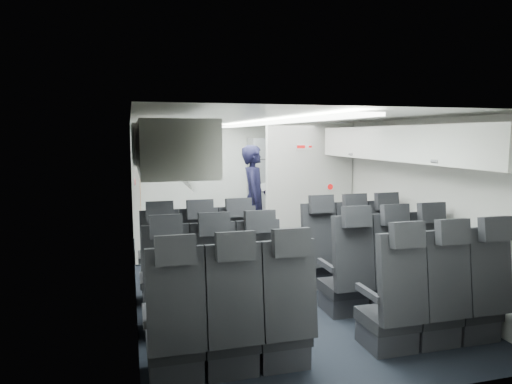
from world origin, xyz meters
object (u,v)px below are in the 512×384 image
flight_attendant (254,199)px  seat_row_mid (302,282)px  boarding_door (137,199)px  carry_on_bag (162,146)px  seat_row_rear (340,314)px  seat_row_front (276,260)px  galley_unit (271,186)px

flight_attendant → seat_row_mid: bearing=-165.4°
boarding_door → carry_on_bag: bearing=-82.0°
seat_row_rear → boarding_door: bearing=112.9°
seat_row_front → flight_attendant: (0.27, 2.01, 0.49)m
boarding_door → flight_attendant: (1.91, -0.07, -0.06)m
boarding_door → seat_row_front: bearing=-51.8°
seat_row_rear → galley_unit: (0.95, 5.05, 0.55)m
galley_unit → boarding_door: 2.84m
seat_row_front → carry_on_bag: size_ratio=9.14×
carry_on_bag → boarding_door: bearing=80.1°
seat_row_rear → carry_on_bag: bearing=125.9°
flight_attendant → carry_on_bag: (-1.63, -1.93, 0.93)m
seat_row_mid → flight_attendant: size_ratio=1.86×
seat_row_mid → boarding_door: size_ratio=1.79×
seat_row_rear → boarding_door: size_ratio=1.79×
seat_row_mid → seat_row_rear: size_ratio=1.00×
seat_row_mid → boarding_door: boarding_door is taller
seat_row_mid → carry_on_bag: size_ratio=9.14×
seat_row_rear → flight_attendant: (0.27, 3.81, 0.49)m
seat_row_mid → seat_row_rear: (0.00, -0.90, 0.00)m
galley_unit → seat_row_mid: bearing=-102.9°
seat_row_front → seat_row_mid: same height
seat_row_rear → flight_attendant: flight_attendant is taller
seat_row_rear → flight_attendant: 3.85m
seat_row_front → seat_row_mid: 0.90m
seat_row_rear → boarding_door: 4.25m
seat_row_rear → boarding_door: boarding_door is taller
flight_attendant → carry_on_bag: size_ratio=4.92×
seat_row_mid → carry_on_bag: (-1.36, 0.98, 1.43)m
seat_row_mid → carry_on_bag: bearing=144.2°
galley_unit → flight_attendant: size_ratio=1.06×
seat_row_mid → carry_on_bag: 2.20m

